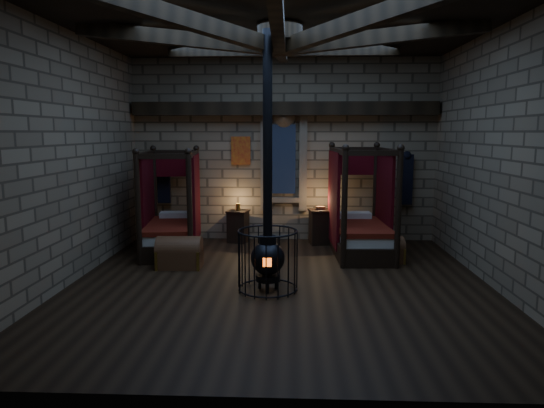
{
  "coord_description": "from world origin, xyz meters",
  "views": [
    {
      "loc": [
        0.22,
        -7.82,
        2.53
      ],
      "look_at": [
        -0.15,
        0.6,
        1.27
      ],
      "focal_mm": 32.0,
      "sensor_mm": 36.0,
      "label": 1
    }
  ],
  "objects_px": {
    "trunk_right": "(384,251)",
    "bed_right": "(360,228)",
    "stove": "(268,254)",
    "bed_left": "(172,227)",
    "trunk_left": "(180,253)"
  },
  "relations": [
    {
      "from": "bed_right",
      "to": "bed_left",
      "type": "bearing_deg",
      "value": 176.7
    },
    {
      "from": "trunk_right",
      "to": "bed_right",
      "type": "bearing_deg",
      "value": 112.31
    },
    {
      "from": "trunk_right",
      "to": "trunk_left",
      "type": "bearing_deg",
      "value": 179.29
    },
    {
      "from": "bed_right",
      "to": "stove",
      "type": "distance_m",
      "value": 3.04
    },
    {
      "from": "bed_right",
      "to": "trunk_left",
      "type": "height_order",
      "value": "bed_right"
    },
    {
      "from": "trunk_right",
      "to": "stove",
      "type": "relative_size",
      "value": 0.19
    },
    {
      "from": "trunk_left",
      "to": "trunk_right",
      "type": "distance_m",
      "value": 3.95
    },
    {
      "from": "bed_right",
      "to": "trunk_left",
      "type": "bearing_deg",
      "value": -163.91
    },
    {
      "from": "bed_right",
      "to": "trunk_right",
      "type": "height_order",
      "value": "bed_right"
    },
    {
      "from": "stove",
      "to": "trunk_right",
      "type": "bearing_deg",
      "value": 38.29
    },
    {
      "from": "bed_left",
      "to": "trunk_right",
      "type": "height_order",
      "value": "bed_left"
    },
    {
      "from": "bed_left",
      "to": "stove",
      "type": "bearing_deg",
      "value": -55.88
    },
    {
      "from": "bed_right",
      "to": "trunk_left",
      "type": "xyz_separation_m",
      "value": [
        -3.52,
        -1.19,
        -0.27
      ]
    },
    {
      "from": "bed_left",
      "to": "trunk_right",
      "type": "relative_size",
      "value": 2.76
    },
    {
      "from": "bed_right",
      "to": "trunk_left",
      "type": "distance_m",
      "value": 3.73
    }
  ]
}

